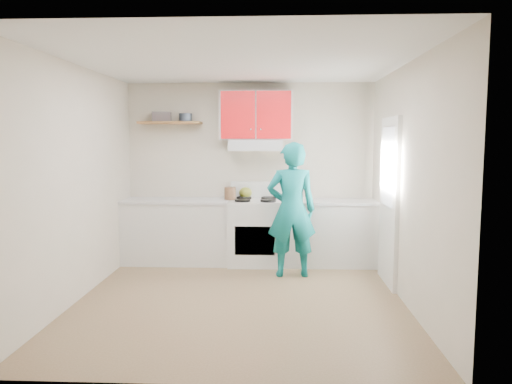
{
  "coord_description": "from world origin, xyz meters",
  "views": [
    {
      "loc": [
        0.42,
        -5.21,
        1.78
      ],
      "look_at": [
        0.15,
        0.55,
        1.15
      ],
      "focal_mm": 33.82,
      "sensor_mm": 36.0,
      "label": 1
    }
  ],
  "objects_px": {
    "stove": "(256,232)",
    "kettle": "(245,193)",
    "tin": "(186,117)",
    "crock": "(230,194)",
    "person": "(292,210)"
  },
  "relations": [
    {
      "from": "crock",
      "to": "person",
      "type": "distance_m",
      "value": 1.09
    },
    {
      "from": "tin",
      "to": "kettle",
      "type": "distance_m",
      "value": 1.39
    },
    {
      "from": "tin",
      "to": "person",
      "type": "height_order",
      "value": "tin"
    },
    {
      "from": "tin",
      "to": "kettle",
      "type": "height_order",
      "value": "tin"
    },
    {
      "from": "stove",
      "to": "tin",
      "type": "bearing_deg",
      "value": 170.98
    },
    {
      "from": "tin",
      "to": "crock",
      "type": "bearing_deg",
      "value": -9.74
    },
    {
      "from": "stove",
      "to": "kettle",
      "type": "xyz_separation_m",
      "value": [
        -0.16,
        0.23,
        0.54
      ]
    },
    {
      "from": "tin",
      "to": "crock",
      "type": "height_order",
      "value": "tin"
    },
    {
      "from": "tin",
      "to": "kettle",
      "type": "xyz_separation_m",
      "value": [
        0.86,
        0.06,
        -1.09
      ]
    },
    {
      "from": "stove",
      "to": "person",
      "type": "bearing_deg",
      "value": -50.61
    },
    {
      "from": "kettle",
      "to": "crock",
      "type": "xyz_separation_m",
      "value": [
        -0.21,
        -0.18,
        -0.0
      ]
    },
    {
      "from": "stove",
      "to": "kettle",
      "type": "distance_m",
      "value": 0.61
    },
    {
      "from": "crock",
      "to": "stove",
      "type": "bearing_deg",
      "value": -7.75
    },
    {
      "from": "kettle",
      "to": "person",
      "type": "bearing_deg",
      "value": -76.41
    },
    {
      "from": "stove",
      "to": "tin",
      "type": "height_order",
      "value": "tin"
    }
  ]
}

